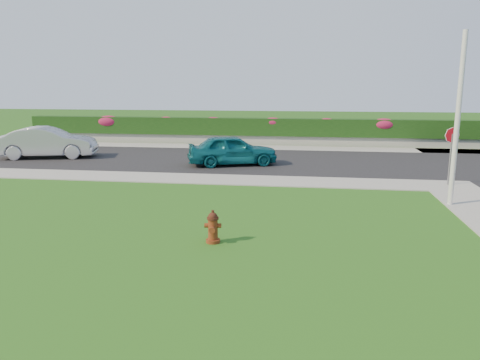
% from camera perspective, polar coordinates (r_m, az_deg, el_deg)
% --- Properties ---
extents(ground, '(120.00, 120.00, 0.00)m').
position_cam_1_polar(ground, '(10.22, -1.26, -10.34)').
color(ground, black).
rests_on(ground, ground).
extents(street_far, '(26.00, 8.00, 0.04)m').
position_cam_1_polar(street_far, '(24.56, -7.37, 2.58)').
color(street_far, black).
rests_on(street_far, ground).
extents(sidewalk_far, '(24.00, 2.00, 0.04)m').
position_cam_1_polar(sidewalk_far, '(20.22, -13.90, 0.41)').
color(sidewalk_far, gray).
rests_on(sidewalk_far, ground).
extents(curb_corner, '(2.00, 2.00, 0.04)m').
position_cam_1_polar(curb_corner, '(19.51, 24.23, -0.68)').
color(curb_corner, gray).
rests_on(curb_corner, ground).
extents(sidewalk_beyond, '(34.00, 2.00, 0.04)m').
position_cam_1_polar(sidewalk_beyond, '(28.72, 3.07, 3.96)').
color(sidewalk_beyond, gray).
rests_on(sidewalk_beyond, ground).
extents(retaining_wall, '(34.00, 0.40, 0.60)m').
position_cam_1_polar(retaining_wall, '(30.17, 3.34, 4.86)').
color(retaining_wall, gray).
rests_on(retaining_wall, ground).
extents(hedge, '(32.00, 0.90, 1.10)m').
position_cam_1_polar(hedge, '(30.18, 3.37, 6.48)').
color(hedge, black).
rests_on(hedge, retaining_wall).
extents(fire_hydrant, '(0.42, 0.40, 0.82)m').
position_cam_1_polar(fire_hydrant, '(11.50, -3.33, -5.78)').
color(fire_hydrant, '#531A0C').
rests_on(fire_hydrant, ground).
extents(sedan_teal, '(4.56, 2.98, 1.44)m').
position_cam_1_polar(sedan_teal, '(22.30, -0.94, 3.70)').
color(sedan_teal, '#0D5863').
rests_on(sedan_teal, street_far).
extents(sedan_silver, '(5.16, 2.92, 1.61)m').
position_cam_1_polar(sedan_silver, '(26.51, -22.39, 4.27)').
color(sedan_silver, '#A7A8AF').
rests_on(sedan_silver, street_far).
extents(utility_pole, '(0.16, 0.16, 5.42)m').
position_cam_1_polar(utility_pole, '(16.08, 24.98, 6.57)').
color(utility_pole, silver).
rests_on(utility_pole, ground).
extents(stop_sign, '(0.59, 0.22, 2.25)m').
position_cam_1_polar(stop_sign, '(19.44, 24.38, 4.13)').
color(stop_sign, slate).
rests_on(stop_sign, ground).
extents(flower_clump_a, '(1.57, 1.01, 0.78)m').
position_cam_1_polar(flower_clump_a, '(32.76, -15.74, 6.89)').
color(flower_clump_a, '#A61C4F').
rests_on(flower_clump_a, hedge).
extents(flower_clump_b, '(1.01, 0.65, 0.51)m').
position_cam_1_polar(flower_clump_b, '(31.34, -9.00, 7.19)').
color(flower_clump_b, '#A61C4F').
rests_on(flower_clump_b, hedge).
extents(flower_clump_c, '(1.06, 0.68, 0.53)m').
position_cam_1_polar(flower_clump_c, '(30.56, -3.29, 7.19)').
color(flower_clump_c, '#A61C4F').
rests_on(flower_clump_c, hedge).
extents(flower_clump_d, '(1.19, 0.77, 0.60)m').
position_cam_1_polar(flower_clump_d, '(30.03, 4.02, 7.05)').
color(flower_clump_d, '#A61C4F').
rests_on(flower_clump_d, hedge).
extents(flower_clump_e, '(1.08, 0.69, 0.54)m').
position_cam_1_polar(flower_clump_e, '(29.96, 10.51, 6.92)').
color(flower_clump_e, '#A61C4F').
rests_on(flower_clump_e, hedge).
extents(flower_clump_f, '(1.48, 0.95, 0.74)m').
position_cam_1_polar(flower_clump_f, '(30.30, 17.11, 6.50)').
color(flower_clump_f, '#A61C4F').
rests_on(flower_clump_f, hedge).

